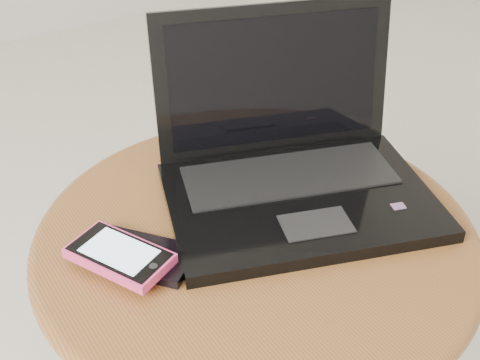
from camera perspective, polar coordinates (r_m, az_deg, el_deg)
table at (r=0.85m, az=1.38°, el=-9.30°), size 0.56×0.56×0.44m
laptop at (r=0.84m, az=4.71°, el=1.43°), size 0.41×0.37×0.22m
phone_black at (r=0.75m, az=-9.17°, el=-6.69°), size 0.13×0.14×0.01m
phone_pink at (r=0.73m, az=-10.84°, el=-6.71°), size 0.11×0.13×0.01m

